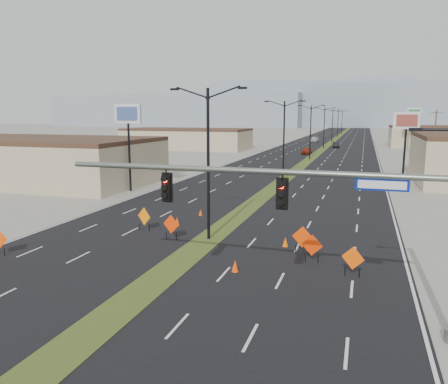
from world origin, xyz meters
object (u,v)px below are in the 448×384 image
(construction_sign_3, at_px, (312,246))
(car_mid, at_px, (336,145))
(cone_0, at_px, (177,221))
(pole_sign_east_far, at_px, (414,116))
(streetlight_0, at_px, (208,159))
(construction_sign_4, at_px, (302,238))
(cone_1, at_px, (235,266))
(signal_mast, at_px, (329,208))
(cone_2, at_px, (285,242))
(construction_sign_2, at_px, (171,225))
(streetlight_4, at_px, (332,124))
(construction_sign_1, at_px, (144,217))
(construction_sign_5, at_px, (353,259))
(streetlight_1, at_px, (284,138))
(streetlight_5, at_px, (338,123))
(cone_3, at_px, (201,213))
(streetlight_3, at_px, (324,127))
(car_left, at_px, (307,151))
(streetlight_6, at_px, (342,122))
(pole_sign_east_near, at_px, (406,127))
(car_far, at_px, (314,139))
(pole_sign_west, at_px, (128,120))
(streetlight_2, at_px, (311,130))

(construction_sign_3, bearing_deg, car_mid, 99.07)
(cone_0, height_order, pole_sign_east_far, pole_sign_east_far)
(streetlight_0, height_order, construction_sign_4, streetlight_0)
(car_mid, relative_size, cone_1, 6.71)
(signal_mast, distance_m, cone_2, 11.36)
(construction_sign_2, relative_size, construction_sign_4, 0.97)
(streetlight_4, height_order, cone_1, streetlight_4)
(construction_sign_1, bearing_deg, cone_1, -13.63)
(car_mid, bearing_deg, construction_sign_5, -93.28)
(construction_sign_2, xyz_separation_m, cone_2, (7.61, 0.74, -0.69))
(streetlight_1, distance_m, cone_1, 34.00)
(streetlight_5, relative_size, cone_3, 18.50)
(streetlight_0, bearing_deg, streetlight_3, 90.00)
(streetlight_0, relative_size, construction_sign_1, 5.80)
(car_left, distance_m, cone_3, 60.88)
(cone_1, bearing_deg, construction_sign_1, 144.97)
(streetlight_3, height_order, construction_sign_4, streetlight_3)
(streetlight_6, distance_m, pole_sign_east_near, 143.09)
(car_far, xyz_separation_m, cone_2, (10.44, -111.22, -0.43))
(construction_sign_5, height_order, cone_1, construction_sign_5)
(streetlight_0, height_order, construction_sign_2, streetlight_0)
(streetlight_1, relative_size, pole_sign_east_near, 1.16)
(streetlight_6, relative_size, car_left, 2.41)
(construction_sign_2, bearing_deg, streetlight_3, 101.86)
(streetlight_1, relative_size, car_left, 2.41)
(car_left, relative_size, construction_sign_4, 2.38)
(car_mid, height_order, cone_3, car_mid)
(cone_2, bearing_deg, car_mid, 91.61)
(car_mid, height_order, construction_sign_4, construction_sign_4)
(signal_mast, height_order, cone_1, signal_mast)
(car_mid, bearing_deg, pole_sign_east_far, -23.66)
(streetlight_1, xyz_separation_m, construction_sign_2, (-2.38, -28.85, -4.42))
(streetlight_6, relative_size, pole_sign_west, 1.06)
(car_left, relative_size, cone_0, 6.06)
(construction_sign_5, distance_m, pole_sign_east_far, 88.33)
(streetlight_3, height_order, streetlight_6, same)
(streetlight_2, bearing_deg, streetlight_0, -90.00)
(signal_mast, relative_size, construction_sign_2, 9.57)
(pole_sign_west, relative_size, pole_sign_east_far, 0.96)
(streetlight_6, distance_m, construction_sign_4, 169.55)
(streetlight_2, distance_m, streetlight_5, 84.00)
(cone_0, bearing_deg, construction_sign_2, -72.18)
(car_left, distance_m, construction_sign_4, 69.12)
(streetlight_1, distance_m, pole_sign_east_far, 58.74)
(streetlight_0, bearing_deg, pole_sign_west, 133.95)
(construction_sign_3, distance_m, pole_sign_east_near, 29.66)
(cone_3, bearing_deg, construction_sign_4, -39.17)
(cone_0, xyz_separation_m, pole_sign_east_near, (17.51, 22.93, 6.64))
(streetlight_3, bearing_deg, construction_sign_2, -91.60)
(construction_sign_4, xyz_separation_m, cone_0, (-9.98, 4.04, -0.69))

